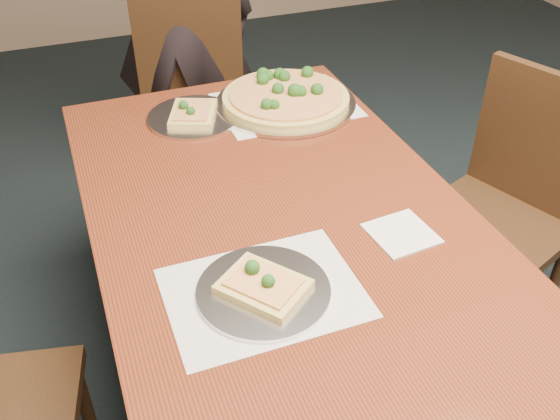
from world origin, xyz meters
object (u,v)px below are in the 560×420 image
object	(u,v)px
pizza_pan	(286,97)
slice_plate_near	(263,288)
chair_far	(193,105)
slice_plate_far	(193,115)
diner	(179,11)
chair_right	(508,201)
dining_table	(280,239)

from	to	relation	value
pizza_pan	slice_plate_near	xyz separation A→B (m)	(-0.35, -0.77, -0.01)
chair_far	slice_plate_far	bearing A→B (deg)	-87.64
chair_far	diner	bearing A→B (deg)	97.68
chair_right	slice_plate_near	world-z (taller)	chair_right
chair_right	diner	size ratio (longest dim) A/B	0.56
chair_far	pizza_pan	size ratio (longest dim) A/B	2.06
slice_plate_near	dining_table	bearing A→B (deg)	62.36
slice_plate_near	slice_plate_far	xyz separation A→B (m)	(0.05, 0.79, -0.00)
dining_table	chair_far	bearing A→B (deg)	88.16
slice_plate_near	chair_far	bearing A→B (deg)	82.74
dining_table	chair_right	bearing A→B (deg)	6.02
chair_right	diner	world-z (taller)	diner
dining_table	diner	world-z (taller)	diner
chair_far	dining_table	bearing A→B (deg)	-77.34
diner	slice_plate_far	bearing A→B (deg)	104.05
diner	chair_right	bearing A→B (deg)	146.23
diner	slice_plate_near	distance (m)	1.56
chair_far	chair_right	size ratio (longest dim) A/B	1.00
diner	dining_table	bearing A→B (deg)	111.97
diner	pizza_pan	distance (m)	0.79
slice_plate_near	slice_plate_far	size ratio (longest dim) A/B	1.00
chair_right	slice_plate_near	size ratio (longest dim) A/B	3.25
chair_far	slice_plate_far	distance (m)	0.60
chair_right	slice_plate_near	bearing A→B (deg)	-90.73
chair_far	diner	world-z (taller)	diner
dining_table	chair_right	xyz separation A→B (m)	(0.80, 0.08, -0.14)
chair_right	slice_plate_near	distance (m)	1.03
slice_plate_near	slice_plate_far	world-z (taller)	slice_plate_near
diner	chair_far	bearing A→B (deg)	107.84
chair_right	diner	distance (m)	1.44
slice_plate_far	slice_plate_near	bearing A→B (deg)	-93.87
dining_table	slice_plate_near	xyz separation A→B (m)	(-0.13, -0.26, 0.11)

